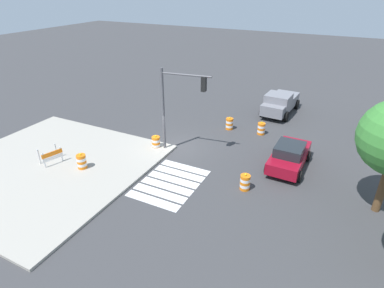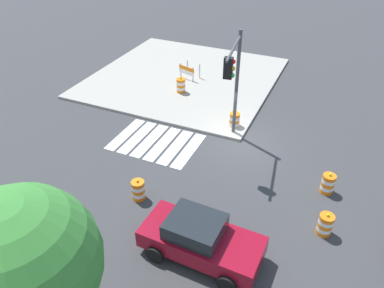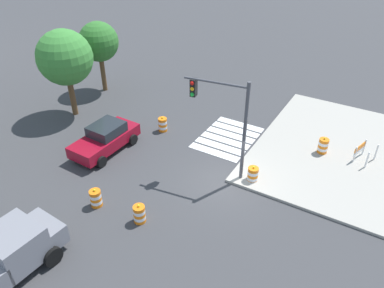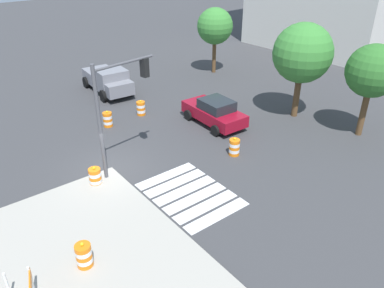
{
  "view_description": "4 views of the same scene",
  "coord_description": "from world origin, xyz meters",
  "views": [
    {
      "loc": [
        17.08,
        9.8,
        10.37
      ],
      "look_at": [
        1.94,
        2.17,
        1.67
      ],
      "focal_mm": 29.75,
      "sensor_mm": 36.0,
      "label": 1
    },
    {
      "loc": [
        -4.18,
        15.62,
        10.94
      ],
      "look_at": [
        1.63,
        2.53,
        1.01
      ],
      "focal_mm": 34.71,
      "sensor_mm": 36.0,
      "label": 2
    },
    {
      "loc": [
        -14.08,
        -6.28,
        12.58
      ],
      "look_at": [
        0.23,
        2.19,
        1.55
      ],
      "focal_mm": 34.75,
      "sensor_mm": 36.0,
      "label": 3
    },
    {
      "loc": [
        15.03,
        -6.7,
        10.25
      ],
      "look_at": [
        2.1,
        3.41,
        1.23
      ],
      "focal_mm": 35.57,
      "sensor_mm": 36.0,
      "label": 4
    }
  ],
  "objects": [
    {
      "name": "traffic_light_pole",
      "position": [
        0.43,
        0.52,
        3.91
      ],
      "size": [
        0.76,
        3.27,
        5.5
      ],
      "color": "#4C4C51",
      "rests_on": "sidewalk_corner"
    },
    {
      "name": "traffic_barrel_near_corner",
      "position": [
        2.65,
        5.82,
        0.45
      ],
      "size": [
        0.56,
        0.56,
        1.02
      ],
      "color": "orange",
      "rests_on": "ground"
    },
    {
      "name": "traffic_barrel_crosswalk_end",
      "position": [
        -4.82,
        4.63,
        0.45
      ],
      "size": [
        0.56,
        0.56,
        1.02
      ],
      "color": "orange",
      "rests_on": "ground"
    },
    {
      "name": "crosswalk_stripes",
      "position": [
        4.0,
        1.8,
        0.01
      ],
      "size": [
        4.35,
        3.2,
        0.02
      ],
      "color": "silver",
      "rests_on": "ground"
    },
    {
      "name": "ground_plane",
      "position": [
        0.0,
        0.0,
        0.0
      ],
      "size": [
        120.0,
        120.0,
        0.0
      ],
      "primitive_type": "plane",
      "color": "#38383A"
    },
    {
      "name": "traffic_barrel_median_near",
      "position": [
        -4.6,
        2.15,
        0.45
      ],
      "size": [
        0.56,
        0.56,
        1.02
      ],
      "color": "orange",
      "rests_on": "ground"
    },
    {
      "name": "pickup_truck",
      "position": [
        -9.62,
        4.84,
        0.97
      ],
      "size": [
        5.28,
        2.64,
        1.92
      ],
      "color": "slate",
      "rests_on": "ground"
    },
    {
      "name": "traffic_barrel_median_far",
      "position": [
        0.75,
        -1.21,
        0.45
      ],
      "size": [
        0.56,
        0.56,
        1.02
      ],
      "color": "orange",
      "rests_on": "ground"
    },
    {
      "name": "street_tree_streetside_mid",
      "position": [
        1.4,
        12.34,
        4.07
      ],
      "size": [
        3.58,
        3.58,
        5.88
      ],
      "color": "brown",
      "rests_on": "ground"
    },
    {
      "name": "traffic_barrel_on_sidewalk",
      "position": [
        5.18,
        -3.72,
        0.6
      ],
      "size": [
        0.56,
        0.56,
        1.02
      ],
      "color": "orange",
      "rests_on": "sidewalk_corner"
    },
    {
      "name": "street_tree_streetside_far",
      "position": [
        5.43,
        13.2,
        3.81
      ],
      "size": [
        2.9,
        2.9,
        5.29
      ],
      "color": "brown",
      "rests_on": "ground"
    },
    {
      "name": "sports_car",
      "position": [
        -0.87,
        7.47,
        0.81
      ],
      "size": [
        4.35,
        2.24,
        1.63
      ],
      "color": "maroon",
      "rests_on": "ground"
    },
    {
      "name": "construction_barricade",
      "position": [
        5.61,
        -5.78,
        0.72
      ],
      "size": [
        1.41,
        1.1,
        1.0
      ],
      "color": "silver",
      "rests_on": "sidewalk_corner"
    },
    {
      "name": "sidewalk_corner",
      "position": [
        6.0,
        -6.0,
        0.07
      ],
      "size": [
        12.0,
        12.0,
        0.15
      ],
      "primitive_type": "cube",
      "color": "#9E998E",
      "rests_on": "ground"
    }
  ]
}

